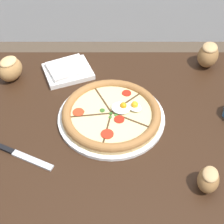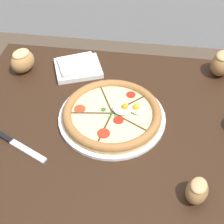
% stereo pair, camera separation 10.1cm
% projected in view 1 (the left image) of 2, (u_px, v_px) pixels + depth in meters
% --- Properties ---
extents(ground_plane, '(12.00, 12.00, 0.00)m').
position_uv_depth(ground_plane, '(120.00, 224.00, 1.60)').
color(ground_plane, brown).
extents(dining_table, '(1.13, 0.82, 0.77)m').
position_uv_depth(dining_table, '(123.00, 144.00, 1.14)').
color(dining_table, '#331E11').
rests_on(dining_table, ground_plane).
extents(pizza, '(0.36, 0.36, 0.05)m').
position_uv_depth(pizza, '(112.00, 114.00, 1.05)').
color(pizza, white).
rests_on(pizza, dining_table).
extents(napkin_folded, '(0.22, 0.21, 0.04)m').
position_uv_depth(napkin_folded, '(69.00, 70.00, 1.23)').
color(napkin_folded, white).
rests_on(napkin_folded, dining_table).
extents(bread_piece_near, '(0.12, 0.13, 0.10)m').
position_uv_depth(bread_piece_near, '(209.00, 55.00, 1.25)').
color(bread_piece_near, olive).
rests_on(bread_piece_near, dining_table).
extents(bread_piece_mid, '(0.11, 0.13, 0.09)m').
position_uv_depth(bread_piece_mid, '(11.00, 68.00, 1.18)').
color(bread_piece_mid, '#B27F47').
rests_on(bread_piece_mid, dining_table).
extents(bread_piece_far, '(0.08, 0.09, 0.07)m').
position_uv_depth(bread_piece_far, '(209.00, 179.00, 0.85)').
color(bread_piece_far, olive).
rests_on(bread_piece_far, dining_table).
extents(knife_main, '(0.23, 0.12, 0.01)m').
position_uv_depth(knife_main, '(18.00, 154.00, 0.95)').
color(knife_main, silver).
rests_on(knife_main, dining_table).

